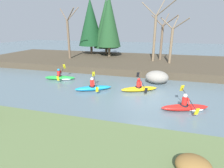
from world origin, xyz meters
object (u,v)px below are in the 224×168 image
Objects in this scene: kayaker_lead at (187,107)px; kayaker_middle at (139,88)px; kayaker_trailing at (93,87)px; kayaker_far_back at (61,77)px; boulder_midstream at (157,77)px.

kayaker_lead and kayaker_middle have the same top height.
kayaker_middle is 1.01× the size of kayaker_trailing.
kayaker_lead is at bearing -42.67° from kayaker_trailing.
kayaker_far_back is 1.47× the size of boulder_midstream.
kayaker_middle is 3.43m from kayaker_trailing.
kayaker_lead is at bearing -31.50° from kayaker_far_back.
kayaker_lead is 1.45× the size of boulder_midstream.
kayaker_middle is (-2.99, 2.40, 0.02)m from kayaker_lead.
kayaker_lead reaches higher than boulder_midstream.
kayaker_far_back is at bearing 145.97° from kayaker_middle.
kayaker_middle is at bearing -15.52° from kayaker_trailing.
kayaker_trailing is 5.46m from boulder_midstream.
kayaker_trailing reaches higher than boulder_midstream.
kayaker_lead is at bearing -68.89° from boulder_midstream.
kayaker_trailing is at bearing -38.30° from kayaker_far_back.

